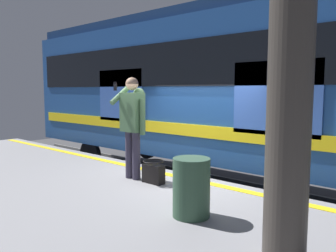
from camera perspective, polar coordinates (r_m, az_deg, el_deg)
ground_plane at (r=6.67m, az=3.64°, el=-15.09°), size 23.41×23.41×0.00m
platform at (r=5.02m, az=-13.59°, el=-17.33°), size 14.03×4.63×0.85m
safety_line at (r=6.18m, az=1.97°, el=-8.47°), size 13.75×0.16×0.01m
track_rail_near at (r=7.48m, az=8.88°, el=-12.13°), size 18.24×0.08×0.16m
track_rail_far at (r=8.67m, az=14.10°, el=-9.68°), size 18.24×0.08×0.16m
train_carriage at (r=7.98m, az=8.91°, el=6.78°), size 10.98×2.80×3.96m
passenger at (r=5.96m, az=-5.87°, el=1.06°), size 0.57×0.55×1.76m
handbag at (r=5.77m, az=-2.45°, el=-7.74°), size 0.39×0.35×0.38m
station_column at (r=3.26m, az=19.81°, el=11.36°), size 0.40×0.40×3.75m
trash_bin at (r=4.27m, az=3.90°, el=-10.16°), size 0.46×0.46×0.73m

